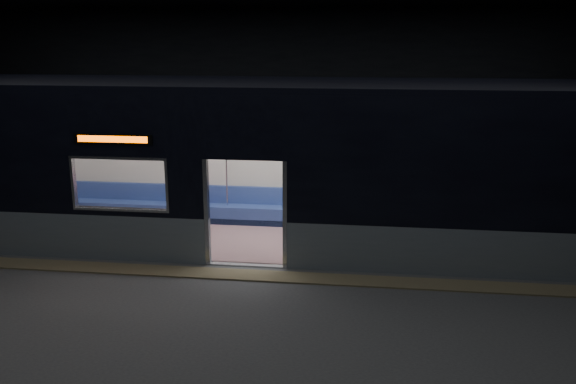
# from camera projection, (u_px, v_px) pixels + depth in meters

# --- Properties ---
(station_floor) EXTENTS (24.00, 14.00, 0.01)m
(station_floor) POSITION_uv_depth(u_px,v_px,m) (235.00, 288.00, 10.54)
(station_floor) COLOR #47494C
(station_floor) RESTS_ON ground
(station_envelope) EXTENTS (24.00, 14.00, 5.00)m
(station_envelope) POSITION_uv_depth(u_px,v_px,m) (230.00, 73.00, 9.63)
(station_envelope) COLOR black
(station_envelope) RESTS_ON station_floor
(tactile_strip) EXTENTS (22.80, 0.50, 0.03)m
(tactile_strip) POSITION_uv_depth(u_px,v_px,m) (241.00, 275.00, 11.07)
(tactile_strip) COLOR #8C7F59
(tactile_strip) RESTS_ON station_floor
(metro_car) EXTENTS (18.00, 3.04, 3.35)m
(metro_car) POSITION_uv_depth(u_px,v_px,m) (259.00, 155.00, 12.52)
(metro_car) COLOR gray
(metro_car) RESTS_ON station_floor
(passenger) EXTENTS (0.41, 0.68, 1.34)m
(passenger) POSITION_uv_depth(u_px,v_px,m) (192.00, 190.00, 13.97)
(passenger) COLOR black
(passenger) RESTS_ON metro_car
(handbag) EXTENTS (0.27, 0.24, 0.13)m
(handbag) POSITION_uv_depth(u_px,v_px,m) (188.00, 198.00, 13.80)
(handbag) COLOR black
(handbag) RESTS_ON passenger
(transit_map) EXTENTS (1.07, 0.03, 0.70)m
(transit_map) POSITION_uv_depth(u_px,v_px,m) (496.00, 165.00, 13.25)
(transit_map) COLOR white
(transit_map) RESTS_ON metro_car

